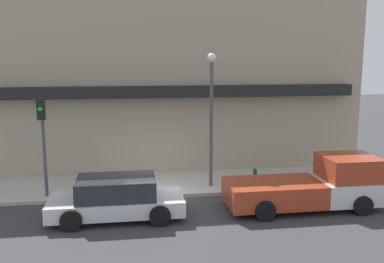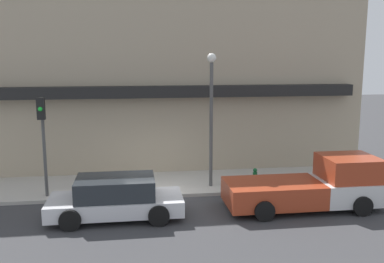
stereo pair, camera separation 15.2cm
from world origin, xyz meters
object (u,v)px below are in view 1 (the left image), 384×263
Objects in this scene: parked_car at (117,198)px; traffic_light at (43,130)px; street_lamp at (211,104)px; pickup_truck at (314,186)px; fire_hydrant at (255,177)px.

parked_car is 1.18× the size of traffic_light.
parked_car is 5.35m from street_lamp.
pickup_truck is 6.96m from parked_car.
street_lamp is (3.72, 2.65, 2.80)m from parked_car.
parked_car is 6.08× the size of fire_hydrant.
street_lamp is at bearing 4.17° from traffic_light.
parked_car reaches higher than fire_hydrant.
parked_car is at bearing -39.34° from traffic_light.
fire_hydrant is 0.14× the size of street_lamp.
pickup_truck is at bearing -39.21° from street_lamp.
pickup_truck reaches higher than parked_car.
pickup_truck is 1.48× the size of traffic_light.
pickup_truck is 10.06m from traffic_light.
street_lamp is at bearing 35.90° from parked_car.
street_lamp reaches higher than pickup_truck.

